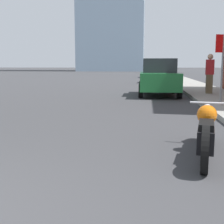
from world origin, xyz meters
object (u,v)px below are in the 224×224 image
parked_car_blue (153,70)px  parked_car_black (151,69)px  parked_car_silver (158,72)px  pedestrian (210,73)px  parked_car_green (159,78)px  parked_car_white (152,69)px  motorcycle (206,131)px  stop_sign (223,57)px

parked_car_blue → parked_car_black: 24.58m
parked_car_silver → pedestrian: size_ratio=2.35×
parked_car_green → parked_car_white: size_ratio=0.91×
parked_car_silver → parked_car_blue: parked_car_silver is taller
motorcycle → parked_car_green: bearing=103.2°
parked_car_blue → parked_car_white: size_ratio=1.04×
parked_car_green → parked_car_black: bearing=88.7°
parked_car_white → parked_car_black: 12.92m
parked_car_green → parked_car_white: bearing=88.6°
stop_sign → parked_car_silver: bearing=96.2°
parked_car_green → parked_car_blue: (0.09, 23.04, 0.04)m
parked_car_silver → parked_car_white: (-0.12, 23.65, -0.08)m
parked_car_silver → motorcycle: bearing=-87.4°
parked_car_green → stop_sign: stop_sign is taller
motorcycle → parked_car_white: 44.86m
parked_car_blue → stop_sign: stop_sign is taller
stop_sign → parked_car_white: bearing=92.6°
parked_car_blue → parked_car_silver: bearing=-84.3°
parked_car_blue → pedestrian: (2.22, -23.32, 0.19)m
parked_car_silver → parked_car_white: bearing=92.8°
parked_car_blue → parked_car_black: size_ratio=1.07×
motorcycle → parked_car_blue: size_ratio=0.52×
motorcycle → pedestrian: (1.91, 9.88, 0.70)m
parked_car_green → parked_car_blue: parked_car_blue is taller
parked_car_green → parked_car_silver: 11.06m
motorcycle → parked_car_white: size_ratio=0.53×
parked_car_white → stop_sign: size_ratio=1.92×
parked_car_green → stop_sign: bearing=-64.8°
motorcycle → parked_car_silver: bearing=101.0°
parked_car_blue → pedestrian: bearing=-80.0°
parked_car_white → parked_car_green: bearing=-85.9°
parked_car_silver → stop_sign: stop_sign is taller
motorcycle → parked_car_blue: parked_car_blue is taller
parked_car_blue → stop_sign: (1.91, -27.12, 0.83)m
parked_car_green → parked_car_black: (0.22, 47.62, -0.06)m
parked_car_black → stop_sign: 51.73m
motorcycle → pedestrian: bearing=90.0°
parked_car_white → parked_car_black: (-0.01, 12.92, 0.01)m
motorcycle → parked_car_black: (-0.19, 57.77, 0.41)m
stop_sign → parked_car_blue: bearing=94.0°
parked_car_green → parked_car_white: (0.23, 34.70, -0.06)m
stop_sign → pedestrian: bearing=85.3°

